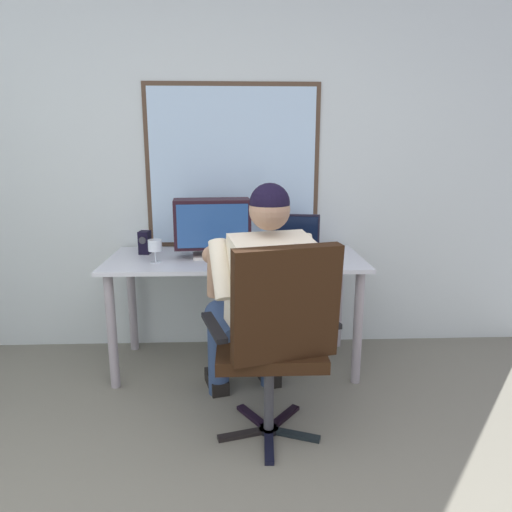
% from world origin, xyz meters
% --- Properties ---
extents(wall_rear, '(4.43, 0.08, 2.58)m').
position_xyz_m(wall_rear, '(0.00, 2.58, 1.29)').
color(wall_rear, silver).
rests_on(wall_rear, ground).
extents(desk, '(1.58, 0.67, 0.73)m').
position_xyz_m(desk, '(0.02, 2.18, 0.63)').
color(desk, gray).
rests_on(desk, ground).
extents(office_chair, '(0.66, 0.57, 1.00)m').
position_xyz_m(office_chair, '(0.21, 1.32, 0.58)').
color(office_chair, black).
rests_on(office_chair, ground).
extents(person_seated, '(0.63, 0.83, 1.24)m').
position_xyz_m(person_seated, '(0.15, 1.58, 0.66)').
color(person_seated, navy).
rests_on(person_seated, ground).
extents(crt_monitor, '(0.48, 0.23, 0.36)m').
position_xyz_m(crt_monitor, '(-0.12, 2.20, 0.93)').
color(crt_monitor, beige).
rests_on(crt_monitor, desk).
extents(laptop, '(0.36, 0.37, 0.25)m').
position_xyz_m(laptop, '(0.40, 2.24, 0.79)').
color(laptop, black).
rests_on(laptop, desk).
extents(wine_glass, '(0.08, 0.08, 0.14)m').
position_xyz_m(wine_glass, '(-0.45, 2.07, 0.82)').
color(wine_glass, silver).
rests_on(wine_glass, desk).
extents(desk_speaker, '(0.08, 0.10, 0.15)m').
position_xyz_m(desk_speaker, '(-0.56, 2.31, 0.80)').
color(desk_speaker, black).
rests_on(desk_speaker, desk).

